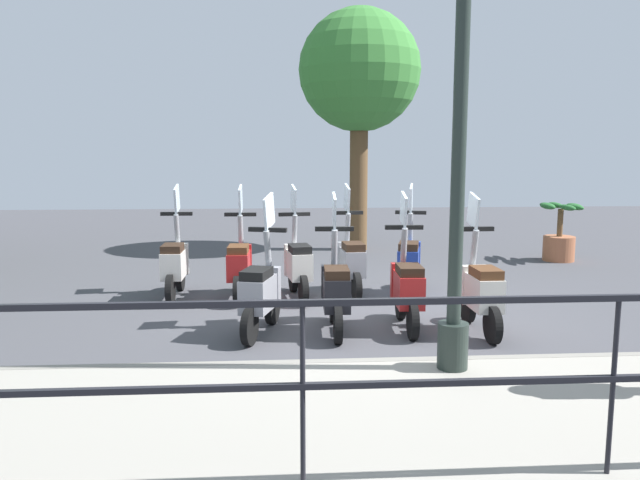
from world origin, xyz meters
TOP-DOWN VIEW (x-y plane):
  - ground_plane at (0.00, 0.00)m, footprint 28.00×28.00m
  - promenade_walkway at (-3.15, 0.00)m, footprint 2.20×20.00m
  - fence_railing at (-4.20, -0.00)m, footprint 0.04×16.03m
  - lamp_post_near at (-2.40, -0.47)m, footprint 0.26×0.90m
  - tree_distant at (4.97, -0.59)m, footprint 2.39×2.39m
  - potted_palm at (3.45, -4.10)m, footprint 1.06×0.66m
  - scooter_near_0 at (-0.90, -1.21)m, footprint 1.23×0.44m
  - scooter_near_1 at (-0.70, -0.42)m, footprint 1.23×0.44m
  - scooter_near_2 at (-0.79, 0.39)m, footprint 1.23×0.44m
  - scooter_near_3 at (-0.80, 1.21)m, footprint 1.20×0.53m
  - scooter_far_0 at (0.99, -0.80)m, footprint 1.21×0.52m
  - scooter_far_1 at (1.00, 0.01)m, footprint 1.23×0.44m
  - scooter_far_2 at (0.85, 0.76)m, footprint 1.23×0.45m
  - scooter_far_3 at (0.87, 1.55)m, footprint 1.23×0.44m
  - scooter_far_4 at (1.02, 2.44)m, footprint 1.23×0.44m

SIDE VIEW (x-z plane):
  - ground_plane at x=0.00m, z-range 0.00..0.00m
  - promenade_walkway at x=-3.15m, z-range 0.00..0.15m
  - potted_palm at x=3.45m, z-range -0.08..0.97m
  - scooter_near_0 at x=-0.90m, z-range -0.29..1.25m
  - scooter_near_1 at x=-0.70m, z-range -0.29..1.25m
  - scooter_near_2 at x=-0.79m, z-range -0.29..1.25m
  - scooter_near_3 at x=-0.80m, z-range -0.29..1.25m
  - scooter_far_0 at x=0.99m, z-range -0.29..1.25m
  - scooter_far_1 at x=1.00m, z-range -0.29..1.25m
  - scooter_far_2 at x=0.85m, z-range -0.29..1.25m
  - scooter_far_3 at x=0.87m, z-range -0.29..1.25m
  - scooter_far_4 at x=1.02m, z-range -0.29..1.25m
  - fence_railing at x=-4.20m, z-range 0.38..1.44m
  - lamp_post_near at x=-2.40m, z-range -0.10..4.28m
  - tree_distant at x=4.97m, z-range 1.13..5.88m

